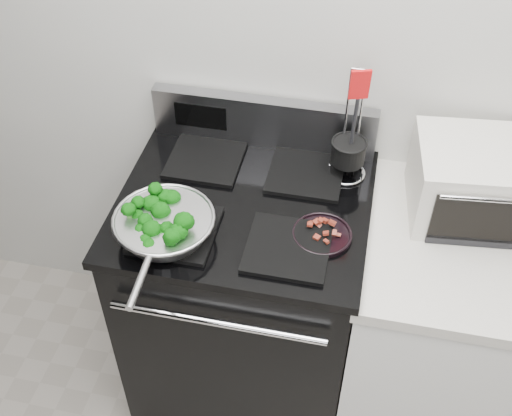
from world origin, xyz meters
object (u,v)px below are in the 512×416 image
(utensil_holder, at_px, (348,157))
(skillet, at_px, (164,225))
(gas_range, at_px, (246,294))
(toaster_oven, at_px, (482,182))
(bacon_plate, at_px, (322,232))

(utensil_holder, bearing_deg, skillet, -158.35)
(gas_range, distance_m, toaster_oven, 0.91)
(gas_range, distance_m, bacon_plate, 0.55)
(utensil_holder, distance_m, toaster_oven, 0.42)
(toaster_oven, bearing_deg, gas_range, -174.86)
(gas_range, relative_size, skillet, 2.37)
(bacon_plate, xyz_separation_m, toaster_oven, (0.45, 0.24, 0.07))
(gas_range, relative_size, toaster_oven, 2.55)
(gas_range, distance_m, skillet, 0.58)
(utensil_holder, height_order, toaster_oven, utensil_holder)
(bacon_plate, distance_m, utensil_holder, 0.30)
(skillet, height_order, bacon_plate, skillet)
(skillet, relative_size, utensil_holder, 1.19)
(utensil_holder, bearing_deg, gas_range, -163.88)
(gas_range, height_order, toaster_oven, toaster_oven)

